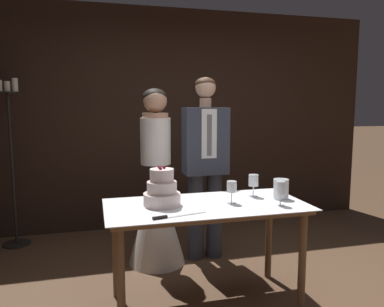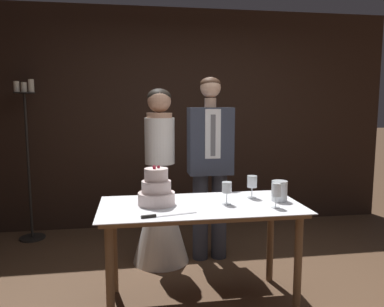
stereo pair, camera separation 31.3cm
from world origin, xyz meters
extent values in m
cube|color=black|center=(0.00, 2.25, 1.33)|extent=(5.15, 0.12, 2.66)
cylinder|color=brown|center=(-0.85, -0.02, 0.37)|extent=(0.06, 0.06, 0.73)
cylinder|color=brown|center=(0.46, -0.02, 0.37)|extent=(0.06, 0.06, 0.73)
cylinder|color=brown|center=(-0.85, 0.52, 0.37)|extent=(0.06, 0.06, 0.73)
cylinder|color=brown|center=(0.46, 0.52, 0.37)|extent=(0.06, 0.06, 0.73)
cube|color=brown|center=(-0.19, 0.25, 0.75)|extent=(1.43, 0.66, 0.03)
cube|color=white|center=(-0.19, 0.25, 0.77)|extent=(1.49, 0.72, 0.01)
cylinder|color=beige|center=(-0.52, 0.30, 0.82)|extent=(0.27, 0.27, 0.09)
cylinder|color=beige|center=(-0.52, 0.30, 0.91)|extent=(0.22, 0.22, 0.09)
cylinder|color=beige|center=(-0.52, 0.30, 1.00)|extent=(0.17, 0.17, 0.09)
sphere|color=maroon|center=(-0.50, 0.30, 1.06)|extent=(0.02, 0.02, 0.02)
sphere|color=maroon|center=(-0.53, 0.32, 1.06)|extent=(0.02, 0.02, 0.02)
sphere|color=maroon|center=(-0.53, 0.27, 1.06)|extent=(0.02, 0.02, 0.02)
cube|color=silver|center=(-0.40, 0.02, 0.78)|extent=(0.28, 0.08, 0.00)
cylinder|color=black|center=(-0.59, -0.02, 0.79)|extent=(0.10, 0.04, 0.02)
cylinder|color=silver|center=(0.24, 0.39, 0.78)|extent=(0.07, 0.07, 0.00)
cylinder|color=silver|center=(0.24, 0.39, 0.82)|extent=(0.01, 0.01, 0.08)
cylinder|color=silver|center=(0.24, 0.39, 0.91)|extent=(0.08, 0.08, 0.09)
cylinder|color=silver|center=(0.00, 0.23, 0.78)|extent=(0.07, 0.07, 0.00)
cylinder|color=silver|center=(0.00, 0.23, 0.82)|extent=(0.01, 0.01, 0.08)
cylinder|color=silver|center=(0.00, 0.23, 0.90)|extent=(0.07, 0.07, 0.08)
cylinder|color=silver|center=(0.33, 0.08, 0.78)|extent=(0.06, 0.06, 0.00)
cylinder|color=silver|center=(0.33, 0.08, 0.82)|extent=(0.01, 0.01, 0.08)
cylinder|color=silver|center=(0.33, 0.08, 0.91)|extent=(0.07, 0.07, 0.09)
cylinder|color=maroon|center=(0.33, 0.08, 0.87)|extent=(0.05, 0.05, 0.03)
cylinder|color=silver|center=(0.42, 0.26, 0.85)|extent=(0.12, 0.12, 0.16)
cylinder|color=silver|center=(0.42, 0.26, 0.81)|extent=(0.05, 0.05, 0.07)
sphere|color=#F9CC4C|center=(0.42, 0.26, 0.86)|extent=(0.02, 0.02, 0.02)
cone|color=white|center=(-0.43, 1.08, 0.48)|extent=(0.54, 0.54, 0.96)
cylinder|color=white|center=(-0.43, 1.08, 1.17)|extent=(0.28, 0.28, 0.43)
cylinder|color=tan|center=(-0.43, 1.08, 1.41)|extent=(0.24, 0.24, 0.05)
sphere|color=tan|center=(-0.43, 1.08, 1.54)|extent=(0.22, 0.22, 0.22)
ellipsoid|color=black|center=(-0.43, 1.10, 1.58)|extent=(0.22, 0.22, 0.16)
cylinder|color=#333847|center=(-0.04, 1.08, 0.42)|extent=(0.15, 0.15, 0.85)
cylinder|color=#333847|center=(0.14, 1.08, 0.42)|extent=(0.15, 0.15, 0.85)
cube|color=#333847|center=(0.05, 1.08, 1.17)|extent=(0.42, 0.24, 0.64)
cube|color=white|center=(0.05, 0.96, 1.24)|extent=(0.15, 0.01, 0.46)
cube|color=slate|center=(0.05, 0.95, 1.23)|extent=(0.04, 0.01, 0.38)
cylinder|color=#DBAD8E|center=(0.05, 1.08, 1.53)|extent=(0.11, 0.11, 0.09)
sphere|color=#DBAD8E|center=(0.05, 1.08, 1.67)|extent=(0.19, 0.19, 0.19)
ellipsoid|color=#472D1E|center=(0.05, 1.09, 1.70)|extent=(0.19, 0.19, 0.13)
cylinder|color=black|center=(-1.83, 1.91, 0.01)|extent=(0.28, 0.28, 0.02)
cylinder|color=black|center=(-1.83, 1.91, 0.82)|extent=(0.03, 0.03, 1.61)
cylinder|color=black|center=(-1.83, 1.91, 1.64)|extent=(0.22, 0.22, 0.01)
cylinder|color=silver|center=(-1.83, 1.91, 1.69)|extent=(0.06, 0.06, 0.11)
cylinder|color=silver|center=(-1.75, 1.91, 1.71)|extent=(0.06, 0.06, 0.14)
camera|label=1|loc=(-0.98, -2.34, 1.51)|focal=35.00mm
camera|label=2|loc=(-0.68, -2.40, 1.51)|focal=35.00mm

